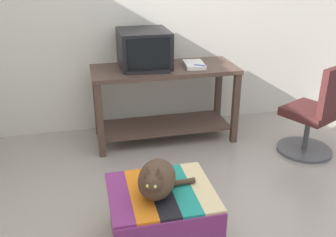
{
  "coord_description": "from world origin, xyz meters",
  "views": [
    {
      "loc": [
        -0.61,
        -1.88,
        1.77
      ],
      "look_at": [
        0.02,
        0.85,
        0.55
      ],
      "focal_mm": 40.54,
      "sensor_mm": 36.0,
      "label": 1
    }
  ],
  "objects": [
    {
      "name": "desk",
      "position": [
        0.16,
        1.6,
        0.52
      ],
      "size": [
        1.41,
        0.58,
        0.76
      ],
      "rotation": [
        0.0,
        0.0,
        0.01
      ],
      "color": "#4C382D",
      "rests_on": "ground_plane"
    },
    {
      "name": "back_wall",
      "position": [
        0.0,
        2.05,
        1.3
      ],
      "size": [
        8.0,
        0.1,
        2.6
      ],
      "primitive_type": "cube",
      "color": "silver",
      "rests_on": "ground_plane"
    },
    {
      "name": "tv_monitor",
      "position": [
        -0.02,
        1.69,
        0.93
      ],
      "size": [
        0.48,
        0.52,
        0.35
      ],
      "rotation": [
        0.0,
        0.0,
        0.01
      ],
      "color": "black",
      "rests_on": "desk"
    },
    {
      "name": "keyboard",
      "position": [
        -0.03,
        1.47,
        0.77
      ],
      "size": [
        0.41,
        0.18,
        0.02
      ],
      "primitive_type": "cube",
      "rotation": [
        0.0,
        0.0,
        -0.08
      ],
      "color": "black",
      "rests_on": "desk"
    },
    {
      "name": "stapler",
      "position": [
        0.47,
        1.46,
        0.78
      ],
      "size": [
        0.11,
        0.09,
        0.04
      ],
      "primitive_type": "cube",
      "rotation": [
        0.0,
        0.0,
        1.03
      ],
      "color": "#2342B7",
      "rests_on": "desk"
    },
    {
      "name": "book",
      "position": [
        0.45,
        1.56,
        0.78
      ],
      "size": [
        0.21,
        0.3,
        0.04
      ],
      "primitive_type": "cube",
      "rotation": [
        0.0,
        0.0,
        -0.1
      ],
      "color": "white",
      "rests_on": "desk"
    },
    {
      "name": "ottoman_with_blanket",
      "position": [
        -0.2,
        0.1,
        0.2
      ],
      "size": [
        0.67,
        0.59,
        0.39
      ],
      "color": "#7A664C",
      "rests_on": "ground_plane"
    },
    {
      "name": "cat",
      "position": [
        -0.23,
        0.06,
        0.51
      ],
      "size": [
        0.43,
        0.41,
        0.27
      ],
      "rotation": [
        0.0,
        0.0,
        -0.37
      ],
      "color": "#473323",
      "rests_on": "ottoman_with_blanket"
    },
    {
      "name": "office_chair",
      "position": [
        1.45,
        0.96,
        0.39
      ],
      "size": [
        0.56,
        0.56,
        0.89
      ],
      "rotation": [
        0.0,
        0.0,
        3.6
      ],
      "color": "#4C4C51",
      "rests_on": "ground_plane"
    },
    {
      "name": "pen",
      "position": [
        0.54,
        1.6,
        0.76
      ],
      "size": [
        0.07,
        0.13,
        0.01
      ],
      "primitive_type": "cylinder",
      "rotation": [
        0.0,
        1.57,
        2.04
      ],
      "color": "#2351B2",
      "rests_on": "desk"
    }
  ]
}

